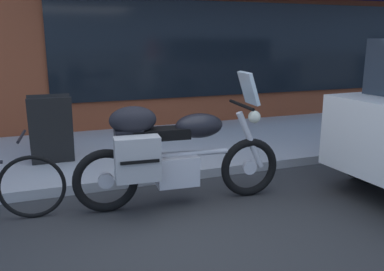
% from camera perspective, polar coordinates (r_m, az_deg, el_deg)
% --- Properties ---
extents(ground_plane, '(80.00, 80.00, 0.00)m').
position_cam_1_polar(ground_plane, '(3.80, -1.67, -13.97)').
color(ground_plane, '#303030').
extents(touring_motorcycle, '(2.27, 0.62, 1.41)m').
position_cam_1_polar(touring_motorcycle, '(4.22, -3.10, -2.18)').
color(touring_motorcycle, black).
rests_on(touring_motorcycle, ground_plane).
extents(sandwich_board_sign, '(0.55, 0.41, 0.91)m').
position_cam_1_polar(sandwich_board_sign, '(5.66, -19.36, 0.79)').
color(sandwich_board_sign, black).
rests_on(sandwich_board_sign, sidewalk_curb).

